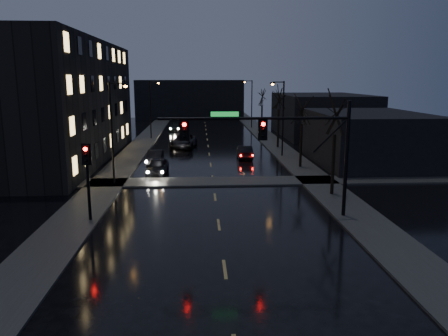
{
  "coord_description": "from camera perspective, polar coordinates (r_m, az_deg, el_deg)",
  "views": [
    {
      "loc": [
        -1.03,
        -15.88,
        8.21
      ],
      "look_at": [
        0.34,
        8.6,
        3.2
      ],
      "focal_mm": 35.0,
      "sensor_mm": 36.0,
      "label": 1
    }
  ],
  "objects": [
    {
      "name": "sidewalk_cross",
      "position": [
        35.35,
        -1.44,
        -1.79
      ],
      "size": [
        40.0,
        3.0,
        0.12
      ],
      "primitive_type": "cube",
      "color": "#2D2D2B",
      "rests_on": "ground"
    },
    {
      "name": "apartment_block",
      "position": [
        48.47,
        -22.04,
        8.1
      ],
      "size": [
        12.0,
        30.0,
        12.0
      ],
      "primitive_type": "cube",
      "color": "black",
      "rests_on": "ground"
    },
    {
      "name": "signal_mast",
      "position": [
        25.57,
        7.85,
        3.93
      ],
      "size": [
        11.11,
        0.41,
        7.0
      ],
      "color": "black",
      "rests_on": "ground"
    },
    {
      "name": "streetlight_r_far",
      "position": [
        74.46,
        3.49,
        8.88
      ],
      "size": [
        1.53,
        0.28,
        8.0
      ],
      "color": "black",
      "rests_on": "ground"
    },
    {
      "name": "oncoming_car_b",
      "position": [
        43.33,
        -9.01,
        1.38
      ],
      "size": [
        1.42,
        4.07,
        1.34
      ],
      "primitive_type": "imported",
      "rotation": [
        0.0,
        0.0,
        -0.0
      ],
      "color": "black",
      "rests_on": "ground"
    },
    {
      "name": "streetlight_l_near",
      "position": [
        34.68,
        -14.14,
        5.51
      ],
      "size": [
        1.53,
        0.28,
        8.0
      ],
      "color": "black",
      "rests_on": "ground"
    },
    {
      "name": "streetlight_r_mid",
      "position": [
        46.81,
        7.47,
        7.24
      ],
      "size": [
        1.53,
        0.28,
        8.0
      ],
      "color": "black",
      "rests_on": "ground"
    },
    {
      "name": "oncoming_car_c",
      "position": [
        53.07,
        -5.33,
        3.5
      ],
      "size": [
        3.44,
        6.21,
        1.64
      ],
      "primitive_type": "imported",
      "rotation": [
        0.0,
        0.0,
        -0.12
      ],
      "color": "black",
      "rests_on": "ground"
    },
    {
      "name": "oncoming_car_d",
      "position": [
        70.55,
        -6.4,
        5.34
      ],
      "size": [
        2.36,
        4.74,
        1.32
      ],
      "primitive_type": "imported",
      "rotation": [
        0.0,
        0.0,
        -0.11
      ],
      "color": "black",
      "rests_on": "ground"
    },
    {
      "name": "commercial_right_near",
      "position": [
        45.39,
        18.23,
        3.74
      ],
      "size": [
        10.0,
        14.0,
        5.0
      ],
      "primitive_type": "cube",
      "color": "black",
      "rests_on": "ground"
    },
    {
      "name": "far_block",
      "position": [
        93.99,
        -4.45,
        8.95
      ],
      "size": [
        22.0,
        10.0,
        8.0
      ],
      "primitive_type": "cube",
      "color": "black",
      "rests_on": "ground"
    },
    {
      "name": "commercial_right_far",
      "position": [
        66.58,
        12.61,
        6.79
      ],
      "size": [
        12.0,
        18.0,
        6.0
      ],
      "primitive_type": "cube",
      "color": "black",
      "rests_on": "ground"
    },
    {
      "name": "lead_car",
      "position": [
        45.94,
        2.7,
        2.11
      ],
      "size": [
        1.5,
        4.19,
        1.38
      ],
      "primitive_type": "imported",
      "rotation": [
        0.0,
        0.0,
        3.13
      ],
      "color": "black",
      "rests_on": "ground"
    },
    {
      "name": "signal_pole_left",
      "position": [
        26.22,
        -17.41,
        -0.42
      ],
      "size": [
        0.35,
        0.41,
        4.53
      ],
      "color": "black",
      "rests_on": "ground"
    },
    {
      "name": "tree_far",
      "position": [
        66.59,
        5.01,
        9.66
      ],
      "size": [
        3.43,
        3.43,
        7.88
      ],
      "color": "black",
      "rests_on": "ground"
    },
    {
      "name": "tree_near",
      "position": [
        31.4,
        14.42,
        7.55
      ],
      "size": [
        3.52,
        3.52,
        8.08
      ],
      "color": "black",
      "rests_on": "ground"
    },
    {
      "name": "sidewalk_left",
      "position": [
        52.07,
        -11.42,
        2.31
      ],
      "size": [
        3.0,
        140.0,
        0.12
      ],
      "primitive_type": "cube",
      "color": "#2D2D2B",
      "rests_on": "ground"
    },
    {
      "name": "tree_mid_b",
      "position": [
        52.75,
        7.2,
        9.72
      ],
      "size": [
        3.74,
        3.74,
        8.59
      ],
      "color": "black",
      "rests_on": "ground"
    },
    {
      "name": "ground",
      "position": [
        17.91,
        0.48,
        -15.74
      ],
      "size": [
        160.0,
        160.0,
        0.0
      ],
      "primitive_type": "plane",
      "color": "black",
      "rests_on": "ground"
    },
    {
      "name": "tree_mid_a",
      "position": [
        41.05,
        10.19,
        8.04
      ],
      "size": [
        3.3,
        3.3,
        7.58
      ],
      "color": "black",
      "rests_on": "ground"
    },
    {
      "name": "sidewalk_right",
      "position": [
        52.4,
        7.32,
        2.51
      ],
      "size": [
        3.0,
        140.0,
        0.12
      ],
      "primitive_type": "cube",
      "color": "#2D2D2B",
      "rests_on": "ground"
    },
    {
      "name": "oncoming_car_a",
      "position": [
        38.64,
        -8.68,
        0.22
      ],
      "size": [
        1.91,
        4.24,
        1.41
      ],
      "primitive_type": "imported",
      "rotation": [
        0.0,
        0.0,
        -0.06
      ],
      "color": "black",
      "rests_on": "ground"
    },
    {
      "name": "streetlight_l_far",
      "position": [
        61.33,
        -9.43,
        8.18
      ],
      "size": [
        1.53,
        0.28,
        8.0
      ],
      "color": "black",
      "rests_on": "ground"
    }
  ]
}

